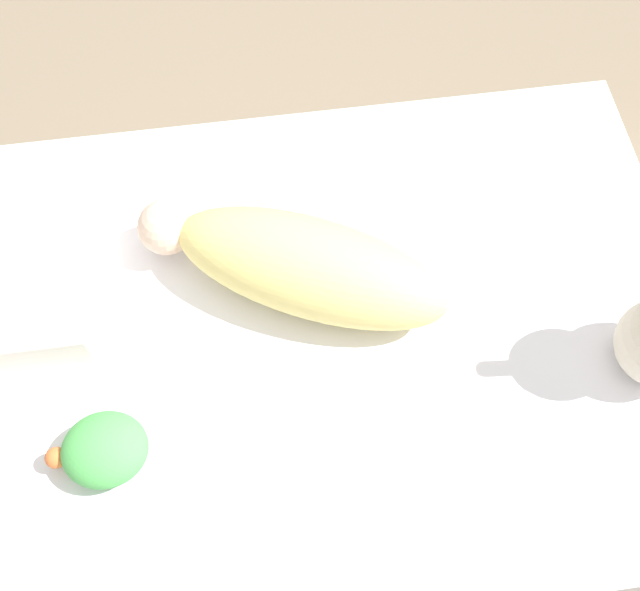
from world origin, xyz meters
name	(u,v)px	position (x,y,z in m)	size (l,w,h in m)	color
ground_plane	(328,373)	(0.00, 0.00, 0.00)	(12.00, 12.00, 0.00)	#7A6B56
bed_mattress	(329,352)	(0.00, 0.00, 0.12)	(1.38, 1.03, 0.24)	white
swaddled_baby	(300,264)	(0.04, -0.10, 0.32)	(0.58, 0.40, 0.16)	#EFDB7F
pillow	(14,271)	(0.57, -0.18, 0.28)	(0.28, 0.37, 0.08)	white
turtle_plush	(104,450)	(0.41, 0.19, 0.28)	(0.17, 0.13, 0.09)	#51B756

